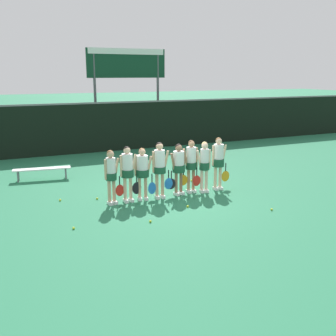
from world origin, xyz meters
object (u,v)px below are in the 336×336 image
player_1 (128,169)px  tennis_ball_0 (272,209)px  tennis_ball_5 (150,221)px  tennis_ball_7 (114,196)px  player_7 (218,159)px  scoreboard (127,70)px  player_4 (178,165)px  player_0 (111,173)px  tennis_ball_6 (188,206)px  tennis_ball_1 (191,180)px  tennis_ball_3 (97,199)px  player_5 (191,162)px  bench_courtside (42,170)px  player_3 (160,165)px  player_6 (204,163)px  tennis_ball_2 (60,200)px  tennis_ball_4 (74,228)px  player_2 (142,169)px

player_1 → tennis_ball_0: (3.51, -2.47, -0.99)m
tennis_ball_5 → tennis_ball_7: tennis_ball_7 is taller
player_7 → scoreboard: bearing=90.1°
player_4 → tennis_ball_7: bearing=153.7°
player_0 → tennis_ball_6: (1.94, -1.23, -0.94)m
player_0 → tennis_ball_7: 1.14m
tennis_ball_1 → tennis_ball_6: (-1.44, -2.52, 0.00)m
scoreboard → tennis_ball_3: (-4.18, -9.32, -4.03)m
player_4 → player_5: 0.49m
bench_courtside → tennis_ball_7: size_ratio=29.02×
scoreboard → player_1: 10.88m
tennis_ball_6 → player_1: bearing=138.8°
player_3 → tennis_ball_0: bearing=-37.2°
tennis_ball_5 → tennis_ball_7: (-0.25, 2.51, 0.00)m
scoreboard → player_1: scoreboard is taller
player_5 → player_7: bearing=-3.4°
player_3 → player_7: 2.17m
player_6 → tennis_ball_7: bearing=177.6°
player_3 → player_7: bearing=8.9°
player_6 → tennis_ball_0: 2.74m
tennis_ball_3 → tennis_ball_6: size_ratio=0.91×
player_4 → tennis_ball_1: player_4 is taller
scoreboard → tennis_ball_1: size_ratio=73.01×
tennis_ball_6 → tennis_ball_2: bearing=147.2°
player_1 → player_6: size_ratio=1.02×
player_1 → bench_courtside: bearing=116.1°
player_0 → tennis_ball_3: player_0 is taller
player_1 → tennis_ball_5: 2.15m
player_3 → scoreboard: bearing=84.0°
tennis_ball_6 → tennis_ball_7: same height
bench_courtside → tennis_ball_3: bearing=-60.5°
player_6 → tennis_ball_1: 1.68m
tennis_ball_7 → player_6: bearing=-13.1°
tennis_ball_6 → tennis_ball_1: bearing=60.3°
tennis_ball_7 → tennis_ball_2: bearing=169.4°
tennis_ball_6 → tennis_ball_4: bearing=-174.8°
player_5 → tennis_ball_5: bearing=-137.0°
player_5 → tennis_ball_5: 3.16m
tennis_ball_1 → tennis_ball_4: 5.60m
tennis_ball_7 → player_4: bearing=-16.2°
tennis_ball_4 → player_2: bearing=32.2°
player_0 → player_4: size_ratio=0.99×
bench_courtside → player_1: bearing=-53.0°
player_1 → player_7: player_7 is taller
player_5 → player_7: player_7 is taller
player_2 → player_4: bearing=12.3°
player_1 → tennis_ball_4: size_ratio=25.51×
tennis_ball_3 → player_5: bearing=-9.3°
player_0 → tennis_ball_6: player_0 is taller
player_0 → player_6: size_ratio=0.98×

